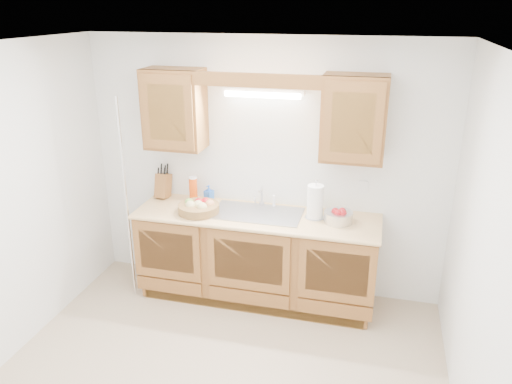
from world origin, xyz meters
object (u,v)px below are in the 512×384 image
(paper_towel, at_px, (315,202))
(knife_block, at_px, (163,185))
(fruit_basket, at_px, (199,207))
(apple_bowl, at_px, (338,216))

(paper_towel, bearing_deg, knife_block, 174.40)
(fruit_basket, xyz_separation_m, knife_block, (-0.49, 0.29, 0.07))
(fruit_basket, height_order, apple_bowl, apple_bowl)
(knife_block, relative_size, apple_bowl, 1.07)
(paper_towel, distance_m, apple_bowl, 0.25)
(fruit_basket, relative_size, paper_towel, 1.37)
(apple_bowl, bearing_deg, fruit_basket, -175.67)
(paper_towel, height_order, apple_bowl, paper_towel)
(knife_block, xyz_separation_m, paper_towel, (1.57, -0.15, 0.03))
(knife_block, bearing_deg, paper_towel, -2.51)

